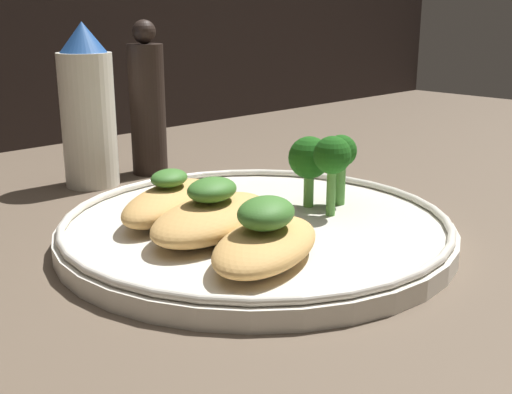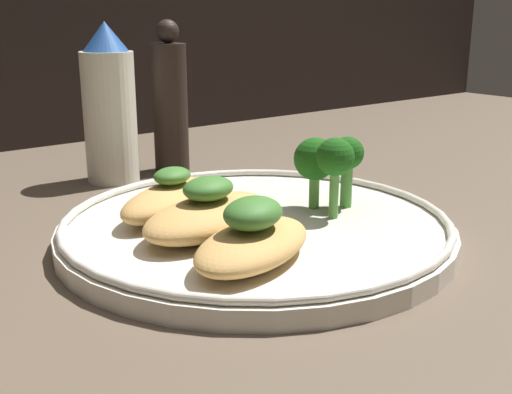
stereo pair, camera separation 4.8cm
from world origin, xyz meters
TOP-DOWN VIEW (x-y plane):
  - ground_plane at (0.00, 0.00)cm, footprint 180.00×180.00cm
  - plate at (0.00, 0.00)cm, footprint 29.70×29.70cm
  - grilled_meat_front at (-4.98, -6.10)cm, footprint 11.96×9.36cm
  - grilled_meat_middle at (-4.25, 0.43)cm, footprint 12.75×9.04cm
  - grilled_meat_back at (-4.03, 5.31)cm, footprint 12.26×9.00cm
  - broccoli_bunch at (6.32, -1.36)cm, footprint 5.61×5.43cm
  - sauce_bottle at (-0.69, 22.84)cm, footprint 5.24×5.24cm
  - pepper_grinder at (6.23, 22.84)cm, footprint 3.69×3.69cm

SIDE VIEW (x-z plane):
  - ground_plane at x=0.00cm, z-range -1.00..0.00cm
  - plate at x=0.00cm, z-range -0.01..1.99cm
  - grilled_meat_back at x=-4.03cm, z-range 0.90..4.73cm
  - grilled_meat_middle at x=-4.25cm, z-range 0.80..5.01cm
  - grilled_meat_front at x=-4.98cm, z-range 0.80..5.05cm
  - broccoli_bunch at x=6.32cm, z-range 2.44..8.72cm
  - pepper_grinder at x=6.23cm, z-range -0.64..15.24cm
  - sauce_bottle at x=-0.69cm, z-range -0.34..15.44cm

